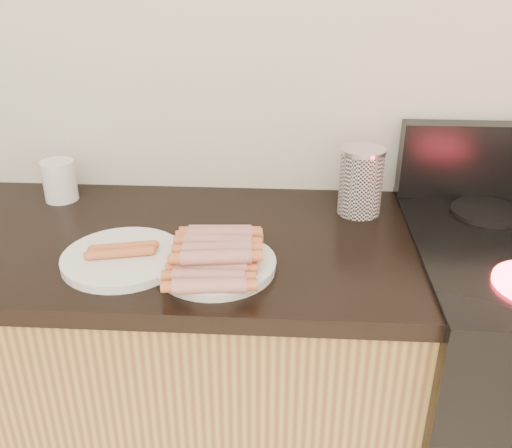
# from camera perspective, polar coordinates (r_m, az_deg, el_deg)

# --- Properties ---
(wall_back) EXTENTS (4.00, 0.04, 2.60)m
(wall_back) POSITION_cam_1_polar(r_m,az_deg,el_deg) (1.50, -0.69, 17.82)
(wall_back) COLOR silver
(wall_back) RESTS_ON ground
(burner_far_left) EXTENTS (0.18, 0.18, 0.01)m
(burner_far_left) POSITION_cam_1_polar(r_m,az_deg,el_deg) (1.54, 22.16, 1.15)
(burner_far_left) COLOR black
(burner_far_left) RESTS_ON stove
(main_plate) EXTENTS (0.27, 0.27, 0.02)m
(main_plate) POSITION_cam_1_polar(r_m,az_deg,el_deg) (1.21, -4.05, -4.22)
(main_plate) COLOR silver
(main_plate) RESTS_ON counter_slab
(side_plate) EXTENTS (0.30, 0.30, 0.02)m
(side_plate) POSITION_cam_1_polar(r_m,az_deg,el_deg) (1.27, -13.16, -3.32)
(side_plate) COLOR silver
(side_plate) RESTS_ON counter_slab
(hotdog_pile) EXTENTS (0.14, 0.27, 0.06)m
(hotdog_pile) POSITION_cam_1_polar(r_m,az_deg,el_deg) (1.20, -4.10, -2.88)
(hotdog_pile) COLOR maroon
(hotdog_pile) RESTS_ON main_plate
(plain_sausages) EXTENTS (0.13, 0.08, 0.02)m
(plain_sausages) POSITION_cam_1_polar(r_m,az_deg,el_deg) (1.26, -13.26, -2.54)
(plain_sausages) COLOR #C0794D
(plain_sausages) RESTS_ON side_plate
(canister) EXTENTS (0.11, 0.11, 0.17)m
(canister) POSITION_cam_1_polar(r_m,az_deg,el_deg) (1.45, 10.43, 4.25)
(canister) COLOR white
(canister) RESTS_ON counter_slab
(mug) EXTENTS (0.09, 0.09, 0.11)m
(mug) POSITION_cam_1_polar(r_m,az_deg,el_deg) (1.61, -19.05, 4.12)
(mug) COLOR white
(mug) RESTS_ON counter_slab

